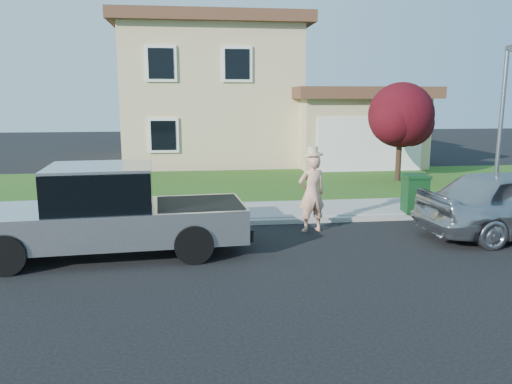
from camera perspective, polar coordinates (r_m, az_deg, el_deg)
ground at (r=9.97m, az=-1.31°, el=-7.93°), size 80.00×80.00×0.00m
curb at (r=12.84m, az=1.79°, el=-3.38°), size 40.00×0.20×0.12m
sidewalk at (r=13.89m, az=1.08°, el=-2.23°), size 40.00×2.00×0.15m
lawn at (r=18.27m, az=-0.97°, el=0.83°), size 40.00×7.00×0.10m
house at (r=25.88m, az=-2.24°, el=10.67°), size 14.00×11.30×6.85m
pickup_truck at (r=10.61m, az=-16.53°, el=-2.38°), size 5.76×2.34×1.86m
woman at (r=12.01m, az=6.38°, el=0.03°), size 0.76×0.58×2.06m
ornamental_tree at (r=19.50m, az=16.30°, el=8.10°), size 2.67×2.41×3.66m
trash_bin at (r=14.05m, az=17.71°, el=-0.13°), size 0.71×0.79×1.02m
street_lamp at (r=14.32m, az=26.26°, el=7.05°), size 0.29×0.58×4.46m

